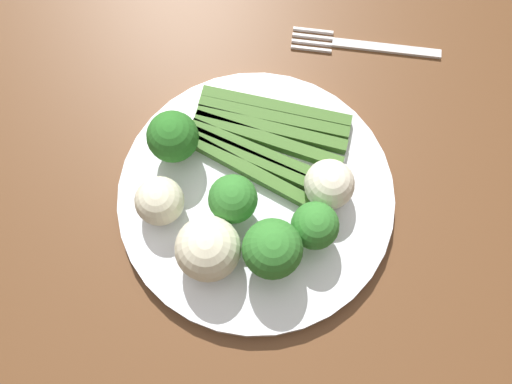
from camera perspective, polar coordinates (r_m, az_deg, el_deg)
ground_plane at (r=1.30m, az=-1.76°, el=-8.88°), size 6.00×6.00×0.02m
dining_table at (r=0.68m, az=-3.31°, el=0.83°), size 1.34×0.92×0.72m
plate at (r=0.57m, az=-0.00°, el=-0.42°), size 0.27×0.27×0.01m
asparagus_bundle at (r=0.57m, az=0.97°, el=5.26°), size 0.11×0.16×0.01m
broccoli_left at (r=0.52m, az=5.91°, el=-3.39°), size 0.04×0.04×0.05m
broccoli_back_right at (r=0.55m, az=-8.32°, el=5.45°), size 0.05×0.05×0.06m
broccoli_right at (r=0.50m, az=1.65°, el=-5.74°), size 0.05×0.05×0.07m
broccoli_outer_edge at (r=0.52m, az=-2.32°, el=-0.73°), size 0.05×0.05×0.06m
cauliflower_near_center at (r=0.54m, az=-9.62°, el=-0.89°), size 0.05×0.05×0.05m
cauliflower_mid at (r=0.51m, az=-4.82°, el=-5.67°), size 0.06×0.06×0.06m
cauliflower_front_left at (r=0.54m, az=7.34°, el=0.77°), size 0.05×0.05×0.05m
fork at (r=0.66m, az=10.68°, el=14.19°), size 0.04×0.17×0.00m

